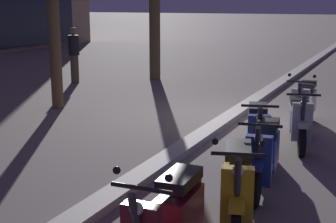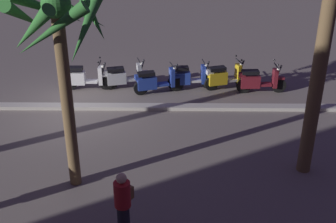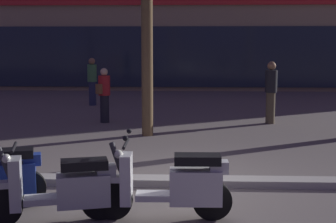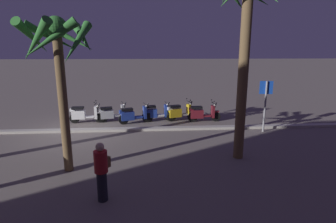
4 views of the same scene
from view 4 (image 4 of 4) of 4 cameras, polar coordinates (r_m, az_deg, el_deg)
ground_plane at (r=13.30m, az=-18.88°, el=-4.23°), size 200.00×200.00×0.00m
curb_strip at (r=13.39m, az=-18.78°, el=-3.84°), size 60.00×0.36×0.12m
scooter_maroon_last_in_row at (r=14.41m, az=7.22°, el=-0.41°), size 1.80×0.56×1.17m
scooter_yellow_lead_nearest at (r=14.54m, az=2.43°, el=-0.16°), size 1.69×0.76×1.17m
scooter_blue_mid_rear at (r=14.44m, az=-2.76°, el=-0.27°), size 1.75×0.58×1.04m
scooter_blue_gap_after_mid at (r=14.07m, az=-7.50°, el=-0.77°), size 1.80×0.78×1.04m
scooter_silver_mid_front at (r=14.64m, az=-11.89°, el=-0.43°), size 1.73×0.73×1.04m
scooter_white_mid_centre at (r=14.76m, az=-17.52°, el=-0.57°), size 1.83×0.56×1.17m
crossing_sign at (r=13.15m, az=20.11°, el=2.25°), size 0.60×0.16×2.40m
palm_tree_mid_walkway at (r=8.64m, az=-22.34°, el=11.57°), size 2.29×2.26×4.74m
palm_tree_by_mall_entrance at (r=9.42m, az=16.53°, el=18.50°), size 2.16×2.12×6.33m
pedestrian_window_shopping at (r=7.08m, az=-14.03°, el=-12.15°), size 0.39×0.45×1.57m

